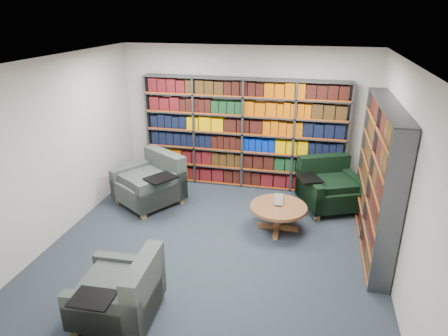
% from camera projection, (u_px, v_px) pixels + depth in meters
% --- Properties ---
extents(room_shell, '(5.02, 5.02, 2.82)m').
position_uv_depth(room_shell, '(215.00, 161.00, 5.74)').
color(room_shell, '#1C2130').
rests_on(room_shell, ground).
extents(bookshelf_back, '(4.00, 0.28, 2.20)m').
position_uv_depth(bookshelf_back, '(243.00, 134.00, 7.97)').
color(bookshelf_back, '#47494F').
rests_on(bookshelf_back, ground).
extents(bookshelf_right, '(0.28, 2.50, 2.20)m').
position_uv_depth(bookshelf_right, '(378.00, 178.00, 5.91)').
color(bookshelf_right, '#47494F').
rests_on(bookshelf_right, ground).
extents(chair_teal_left, '(1.42, 1.42, 0.94)m').
position_uv_depth(chair_teal_left, '(153.00, 183.00, 7.49)').
color(chair_teal_left, '#082734').
rests_on(chair_teal_left, ground).
extents(chair_green_right, '(1.31, 1.29, 0.89)m').
position_uv_depth(chair_green_right, '(328.00, 188.00, 7.37)').
color(chair_green_right, black).
rests_on(chair_green_right, ground).
extents(chair_teal_front, '(0.93, 1.08, 0.82)m').
position_uv_depth(chair_teal_front, '(124.00, 294.00, 4.66)').
color(chair_teal_front, '#082734').
rests_on(chair_teal_front, ground).
extents(coffee_table, '(0.93, 0.93, 0.65)m').
position_uv_depth(coffee_table, '(278.00, 211.00, 6.54)').
color(coffee_table, brown).
rests_on(coffee_table, ground).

